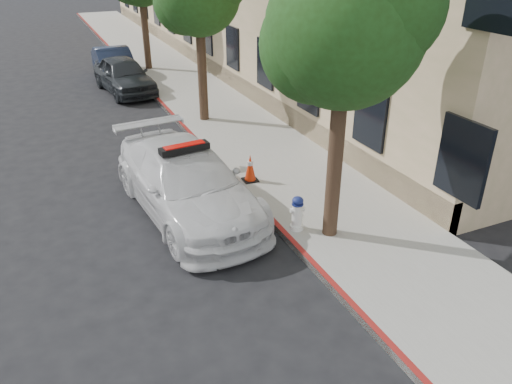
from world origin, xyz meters
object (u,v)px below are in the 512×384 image
object	(u,v)px
parked_car_mid	(124,75)
parked_car_far	(115,65)
fire_hydrant	(297,213)
traffic_cone	(250,168)
police_car	(187,182)

from	to	relation	value
parked_car_mid	parked_car_far	bearing A→B (deg)	83.29
fire_hydrant	parked_car_mid	bearing A→B (deg)	106.76
parked_car_far	fire_hydrant	world-z (taller)	parked_car_far
fire_hydrant	traffic_cone	xyz separation A→B (m)	(0.05, 2.55, -0.02)
police_car	parked_car_far	distance (m)	12.70
fire_hydrant	traffic_cone	bearing A→B (deg)	100.45
police_car	fire_hydrant	bearing A→B (deg)	-52.01
fire_hydrant	parked_car_far	bearing A→B (deg)	106.00
parked_car_mid	traffic_cone	world-z (taller)	parked_car_mid
fire_hydrant	traffic_cone	distance (m)	2.55
police_car	fire_hydrant	size ratio (longest dim) A/B	7.09
fire_hydrant	traffic_cone	world-z (taller)	fire_hydrant
parked_car_mid	traffic_cone	distance (m)	9.98
parked_car_mid	police_car	bearing A→B (deg)	-100.17
traffic_cone	parked_car_mid	bearing A→B (deg)	96.88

